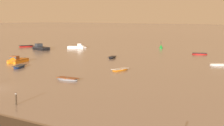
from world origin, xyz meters
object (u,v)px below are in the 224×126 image
(rowboat_moored_9, at_px, (112,58))
(mooring_post_near, at_px, (16,99))
(motorboat_moored_0, at_px, (16,61))
(motorboat_moored_1, at_px, (79,47))
(motorboat_moored_3, at_px, (39,48))
(rowboat_moored_10, at_px, (120,70))
(rowboat_moored_7, at_px, (19,67))
(rowboat_moored_6, at_px, (219,65))
(rowboat_moored_3, at_px, (67,79))
(channel_buoy, at_px, (161,47))
(rowboat_moored_4, at_px, (200,54))
(rowboat_moored_0, at_px, (26,46))

(rowboat_moored_9, xyz_separation_m, mooring_post_near, (15.97, -40.59, 0.45))
(motorboat_moored_0, relative_size, motorboat_moored_1, 1.03)
(motorboat_moored_3, xyz_separation_m, rowboat_moored_10, (40.51, -20.05, -0.23))
(motorboat_moored_3, height_order, rowboat_moored_9, motorboat_moored_3)
(motorboat_moored_0, bearing_deg, rowboat_moored_10, 82.56)
(rowboat_moored_7, xyz_separation_m, mooring_post_near, (21.15, -18.57, 0.43))
(motorboat_moored_3, relative_size, rowboat_moored_9, 1.90)
(rowboat_moored_6, height_order, motorboat_moored_3, motorboat_moored_3)
(rowboat_moored_3, bearing_deg, motorboat_moored_1, -54.75)
(rowboat_moored_3, height_order, motorboat_moored_0, motorboat_moored_0)
(motorboat_moored_1, relative_size, rowboat_moored_9, 1.57)
(rowboat_moored_3, distance_m, rowboat_moored_10, 12.10)
(rowboat_moored_6, bearing_deg, motorboat_moored_1, -50.78)
(channel_buoy, bearing_deg, motorboat_moored_1, -147.69)
(rowboat_moored_10, relative_size, channel_buoy, 1.63)
(motorboat_moored_0, xyz_separation_m, motorboat_moored_1, (-11.25, 32.87, -0.00))
(rowboat_moored_4, xyz_separation_m, rowboat_moored_6, (10.35, -16.65, -0.00))
(channel_buoy, bearing_deg, rowboat_moored_6, -45.53)
(rowboat_moored_0, bearing_deg, rowboat_moored_3, 71.70)
(motorboat_moored_3, bearing_deg, motorboat_moored_0, 142.28)
(rowboat_moored_7, height_order, mooring_post_near, mooring_post_near)
(channel_buoy, height_order, mooring_post_near, channel_buoy)
(rowboat_moored_3, xyz_separation_m, mooring_post_near, (5.36, -13.96, 0.45))
(rowboat_moored_3, height_order, motorboat_moored_1, motorboat_moored_1)
(motorboat_moored_0, bearing_deg, rowboat_moored_0, -150.52)
(rowboat_moored_0, distance_m, rowboat_moored_4, 52.19)
(rowboat_moored_7, relative_size, rowboat_moored_10, 1.11)
(motorboat_moored_0, bearing_deg, rowboat_moored_4, 130.45)
(rowboat_moored_6, bearing_deg, rowboat_moored_9, -30.64)
(rowboat_moored_7, distance_m, mooring_post_near, 28.14)
(motorboat_moored_0, xyz_separation_m, mooring_post_near, (27.04, -22.72, 0.28))
(rowboat_moored_4, relative_size, motorboat_moored_1, 0.68)
(mooring_post_near, bearing_deg, rowboat_moored_6, 79.81)
(rowboat_moored_6, bearing_deg, rowboat_moored_0, -41.47)
(rowboat_moored_0, distance_m, channel_buoy, 40.54)
(rowboat_moored_3, height_order, rowboat_moored_10, rowboat_moored_3)
(rowboat_moored_6, xyz_separation_m, mooring_post_near, (-7.57, -42.14, 0.44))
(rowboat_moored_4, distance_m, rowboat_moored_6, 19.60)
(channel_buoy, distance_m, mooring_post_near, 70.70)
(motorboat_moored_1, bearing_deg, rowboat_moored_3, -80.52)
(motorboat_moored_1, bearing_deg, rowboat_moored_6, -45.21)
(motorboat_moored_1, height_order, channel_buoy, channel_buoy)
(rowboat_moored_4, relative_size, motorboat_moored_3, 0.56)
(rowboat_moored_7, xyz_separation_m, rowboat_moored_10, (16.94, 7.44, -0.02))
(rowboat_moored_4, xyz_separation_m, channel_buoy, (-15.36, 9.54, 0.30))
(motorboat_moored_0, height_order, mooring_post_near, motorboat_moored_0)
(rowboat_moored_3, bearing_deg, channel_buoy, -79.87)
(mooring_post_near, bearing_deg, rowboat_moored_7, 138.72)
(rowboat_moored_4, relative_size, rowboat_moored_10, 1.05)
(rowboat_moored_6, bearing_deg, rowboat_moored_10, 19.45)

